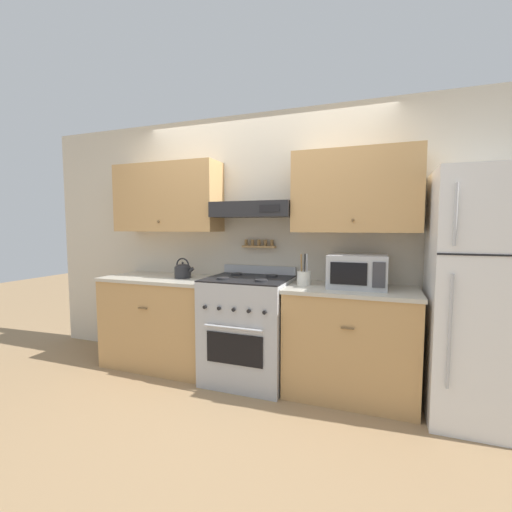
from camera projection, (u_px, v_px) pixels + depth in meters
name	position (u px, v px, depth m)	size (l,w,h in m)	color
ground_plane	(236.00, 393.00, 2.96)	(16.00, 16.00, 0.00)	#937551
wall_back	(257.00, 228.00, 3.40)	(5.20, 0.46, 2.55)	beige
counter_left	(163.00, 321.00, 3.55)	(1.17, 0.64, 0.92)	tan
counter_right	(350.00, 341.00, 2.91)	(1.08, 0.64, 0.92)	tan
stove_range	(248.00, 329.00, 3.19)	(0.75, 0.69, 1.05)	#ADAFB5
refrigerator	(489.00, 297.00, 2.49)	(0.80, 0.72, 1.85)	white
tea_kettle	(183.00, 270.00, 3.43)	(0.21, 0.16, 0.20)	#232326
microwave	(357.00, 271.00, 2.87)	(0.48, 0.36, 0.28)	#ADAFB5
utensil_crock	(304.00, 277.00, 3.01)	(0.12, 0.12, 0.28)	silver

